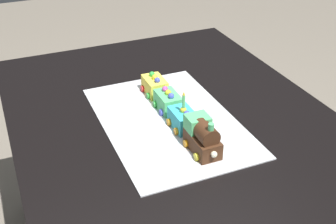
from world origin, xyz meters
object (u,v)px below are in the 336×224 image
at_px(dining_table, 178,150).
at_px(cake_locomotive, 203,136).
at_px(cake_car_hopper_mint_green, 168,101).
at_px(cake_car_tanker_lemon, 155,86).
at_px(cake_car_caboose_turquoise, 183,119).
at_px(birthday_candle, 184,100).

distance_m(dining_table, cake_locomotive, 0.23).
distance_m(cake_locomotive, cake_car_hopper_mint_green, 0.25).
bearing_deg(cake_car_tanker_lemon, dining_table, 179.78).
height_order(dining_table, cake_car_caboose_turquoise, cake_car_caboose_turquoise).
bearing_deg(cake_car_caboose_turquoise, cake_car_hopper_mint_green, 0.00).
bearing_deg(cake_car_hopper_mint_green, birthday_candle, 180.00).
relative_size(cake_locomotive, birthday_candle, 2.60).
height_order(cake_car_hopper_mint_green, birthday_candle, birthday_candle).
bearing_deg(dining_table, cake_car_hopper_mint_green, -0.53).
bearing_deg(cake_car_caboose_turquoise, birthday_candle, 180.00).
distance_m(cake_car_caboose_turquoise, cake_car_hopper_mint_green, 0.12).
relative_size(cake_car_hopper_mint_green, birthday_candle, 1.86).
xyz_separation_m(cake_car_hopper_mint_green, cake_car_tanker_lemon, (0.12, 0.00, 0.00)).
xyz_separation_m(cake_locomotive, cake_car_tanker_lemon, (0.36, -0.00, -0.02)).
xyz_separation_m(dining_table, cake_car_caboose_turquoise, (-0.04, -0.00, 0.14)).
height_order(cake_car_caboose_turquoise, birthday_candle, birthday_candle).
height_order(cake_locomotive, cake_car_tanker_lemon, cake_locomotive).
xyz_separation_m(cake_car_hopper_mint_green, birthday_candle, (-0.12, 0.00, 0.07)).
distance_m(cake_locomotive, cake_car_caboose_turquoise, 0.13).
relative_size(dining_table, birthday_candle, 25.99).
bearing_deg(cake_locomotive, cake_car_caboose_turquoise, -0.00).
bearing_deg(cake_locomotive, cake_car_hopper_mint_green, -0.00).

